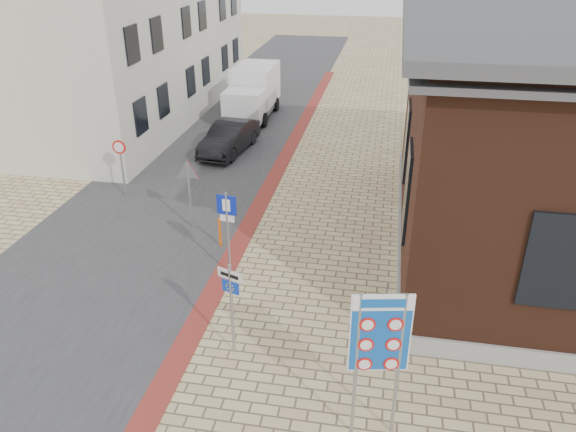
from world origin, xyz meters
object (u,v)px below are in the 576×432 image
Objects in this scene: bollard at (220,232)px; border_sign at (380,336)px; box_truck at (253,92)px; essen_sign at (231,296)px; parking_sign at (227,220)px; sedan at (229,138)px.

border_sign is at bearing -52.26° from bollard.
bollard is (2.25, -13.62, -0.85)m from box_truck.
border_sign is 1.37× the size of essen_sign.
essen_sign is at bearing -65.35° from parking_sign.
bollard is (-0.73, 1.49, -1.27)m from parking_sign.
border_sign is 3.84m from essen_sign.
essen_sign is 0.92× the size of parking_sign.
parking_sign is 2.09m from bollard.
box_truck is 5.10× the size of bollard.
sedan is at bearing 113.24° from parking_sign.
essen_sign is at bearing 140.08° from border_sign.
border_sign reaches higher than sedan.
box_truck reaches higher than bollard.
bollard is (2.03, -8.22, -0.19)m from sedan.
border_sign reaches higher than box_truck.
parking_sign is (2.76, -9.71, 1.08)m from sedan.
border_sign is at bearing -56.83° from sedan.
box_truck is at bearing 98.58° from border_sign.
parking_sign is (-4.30, 5.01, -0.60)m from border_sign.
parking_sign reaches higher than essen_sign.
box_truck is 2.09× the size of essen_sign.
essen_sign is (3.76, -12.92, 0.89)m from sedan.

